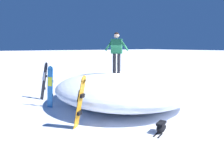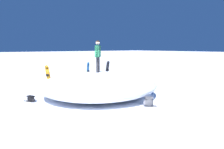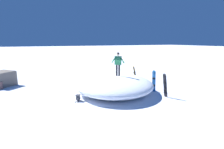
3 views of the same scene
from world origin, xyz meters
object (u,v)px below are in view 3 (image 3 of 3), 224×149
Objects in this scene: snowboarder_standing at (118,62)px; backpack_far at (78,98)px; snowboard_primary_upright at (135,75)px; snowboard_secondary_upright at (154,81)px; backpack_near at (110,80)px; snowboard_tertiary_upright at (165,85)px.

snowboarder_standing is 2.73× the size of backpack_far.
snowboard_secondary_upright is (2.73, -0.00, 0.03)m from snowboard_primary_upright.
snowboard_tertiary_upright is at bearing 15.34° from backpack_near.
snowboard_tertiary_upright is at bearing 72.52° from backpack_far.
snowboarder_standing reaches higher than backpack_near.
snowboard_tertiary_upright is 5.93m from backpack_far.
snowboard_secondary_upright is at bearing 22.52° from backpack_near.
snowboard_tertiary_upright reaches higher than backpack_far.
snowboard_secondary_upright is 0.98× the size of snowboard_tertiary_upright.
snowboard_primary_upright is 0.95× the size of snowboard_tertiary_upright.
backpack_near is at bearing 134.53° from backpack_far.
snowboard_secondary_upright reaches higher than backpack_far.
snowboarder_standing reaches higher than backpack_far.
snowboard_tertiary_upright is at bearing -7.71° from snowboard_secondary_upright.
snowboard_primary_upright reaches higher than backpack_far.
snowboarder_standing reaches higher than snowboard_secondary_upright.
snowboard_secondary_upright is at bearing 172.29° from snowboard_tertiary_upright.
snowboarder_standing is 1.04× the size of snowboard_secondary_upright.
snowboard_tertiary_upright is at bearing -2.73° from snowboard_primary_upright.
snowboard_tertiary_upright reaches higher than snowboard_primary_upright.
snowboarder_standing reaches higher than snowboard_tertiary_upright.
snowboard_secondary_upright is 1.48m from snowboard_tertiary_upright.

